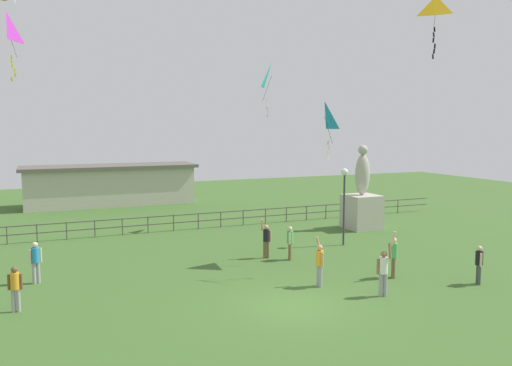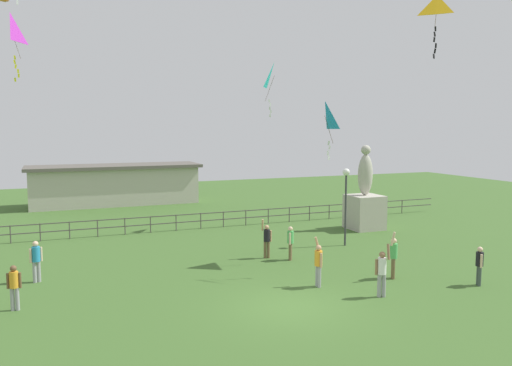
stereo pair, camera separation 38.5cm
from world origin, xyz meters
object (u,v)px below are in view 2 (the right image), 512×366
(person_5, at_px, (36,259))
(kite_4, at_px, (325,117))
(lamppost, at_px, (346,189))
(person_1, at_px, (479,263))
(person_3, at_px, (290,241))
(person_4, at_px, (382,270))
(kite_1, at_px, (274,77))
(person_6, at_px, (318,262))
(kite_2, at_px, (437,10))
(kite_0, at_px, (11,30))
(person_7, at_px, (267,239))
(person_2, at_px, (14,285))
(person_0, at_px, (393,255))
(statue_monument, at_px, (365,204))

(person_5, height_order, kite_4, kite_4)
(lamppost, bearing_deg, person_1, -81.54)
(person_3, bearing_deg, person_4, -82.60)
(kite_1, bearing_deg, person_4, -97.57)
(person_5, bearing_deg, person_4, -29.81)
(person_6, relative_size, kite_2, 0.74)
(kite_1, relative_size, kite_2, 1.26)
(person_3, relative_size, kite_2, 0.61)
(person_5, bearing_deg, lamppost, 3.39)
(kite_0, bearing_deg, person_7, -36.46)
(person_7, height_order, kite_4, kite_4)
(kite_0, bearing_deg, person_2, -88.70)
(lamppost, bearing_deg, person_0, -103.12)
(person_6, xyz_separation_m, kite_4, (2.04, 3.23, 5.47))
(person_2, bearing_deg, lamppost, 14.65)
(lamppost, xyz_separation_m, kite_0, (-15.30, 7.02, 7.94))
(person_7, height_order, kite_0, kite_0)
(person_6, bearing_deg, person_0, -3.28)
(lamppost, height_order, kite_0, kite_0)
(statue_monument, relative_size, kite_0, 1.45)
(statue_monument, bearing_deg, person_3, -146.19)
(person_6, relative_size, kite_0, 0.55)
(person_6, height_order, person_7, person_6)
(statue_monument, height_order, person_0, statue_monument)
(statue_monument, height_order, kite_4, kite_4)
(lamppost, distance_m, person_6, 7.41)
(person_1, distance_m, kite_0, 24.19)
(lamppost, distance_m, kite_4, 4.89)
(kite_2, bearing_deg, person_6, -173.03)
(lamppost, xyz_separation_m, person_2, (-15.05, -3.93, -2.03))
(person_4, height_order, person_7, person_4)
(person_7, distance_m, kite_4, 6.08)
(person_5, bearing_deg, kite_0, 96.28)
(person_0, relative_size, person_2, 1.27)
(person_7, bearing_deg, lamppost, 9.86)
(person_0, relative_size, kite_4, 0.75)
(person_5, bearing_deg, person_3, -3.72)
(person_4, distance_m, kite_0, 21.29)
(kite_4, bearing_deg, person_2, -172.30)
(statue_monument, distance_m, kite_0, 21.21)
(lamppost, height_order, person_0, lamppost)
(person_3, bearing_deg, person_2, -167.96)
(person_6, bearing_deg, person_7, 91.27)
(person_5, relative_size, kite_0, 0.48)
(person_2, bearing_deg, person_6, -8.40)
(person_3, xyz_separation_m, kite_0, (-11.46, 8.57, 9.96))
(statue_monument, xyz_separation_m, person_3, (-7.21, -4.83, -0.60))
(lamppost, distance_m, kite_2, 9.27)
(person_7, xyz_separation_m, kite_0, (-10.61, 7.84, 9.94))
(person_2, height_order, kite_1, kite_1)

